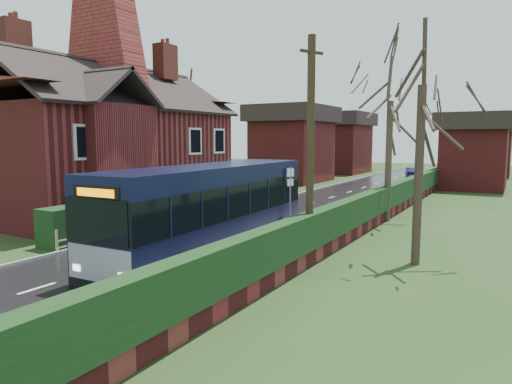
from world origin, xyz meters
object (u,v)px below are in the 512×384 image
Objects in this scene: brick_house at (109,138)px; telegraph_pole at (310,152)px; car_green at (156,218)px; bus_stop_sign at (290,191)px; car_silver at (172,216)px; bus at (210,210)px.

brick_house is 15.19m from telegraph_pole.
bus_stop_sign reaches higher than car_green.
car_silver is 1.23× the size of bus_stop_sign.
car_silver is 0.49× the size of telegraph_pole.
car_silver is (-4.36, 2.91, -1.02)m from bus.
brick_house is 11.99m from bus.
brick_house is 1.31× the size of bus.
brick_house is at bearing -173.03° from bus_stop_sign.
telegraph_pole reaches higher than bus.
brick_house is at bearing 175.21° from car_silver.
car_green is 1.34× the size of bus_stop_sign.
car_silver is at bearing 54.33° from car_green.
bus is 2.93× the size of car_silver.
telegraph_pole is (14.53, -4.39, -0.45)m from brick_house.
bus_stop_sign is 0.40× the size of telegraph_pole.
brick_house is at bearing -173.83° from telegraph_pole.
bus is 2.68× the size of car_green.
bus is at bearing -24.36° from brick_house.
car_silver is at bearing -16.85° from brick_house.
bus_stop_sign is at bearing 71.15° from bus.
brick_house is 3.52× the size of car_green.
telegraph_pole is at bearing 4.28° from bus.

